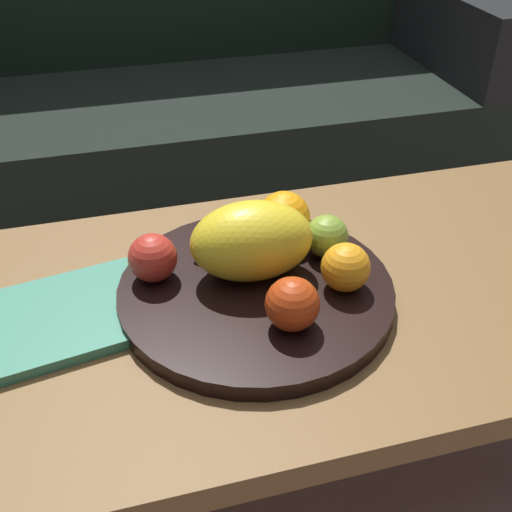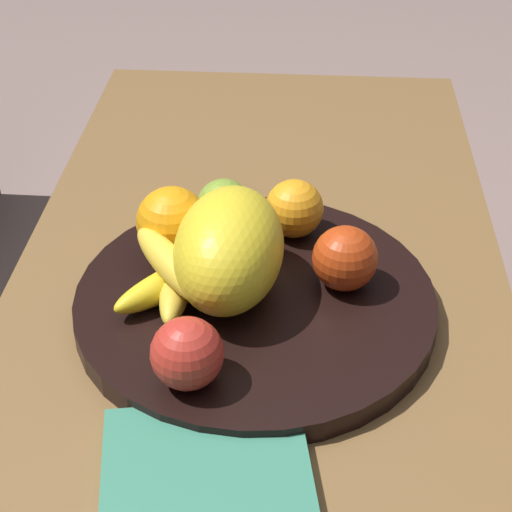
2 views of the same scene
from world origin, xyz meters
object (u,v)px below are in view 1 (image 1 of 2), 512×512
couch (187,112)px  melon_large_front (252,241)px  fruit_bowl (256,292)px  orange_left (284,218)px  apple_front (327,236)px  apple_left (153,258)px  magazine (55,320)px  coffee_table (288,320)px  banana_bunch (237,238)px  orange_front (346,267)px  apple_right (292,304)px

couch → melon_large_front: 1.07m
fruit_bowl → orange_left: 0.13m
melon_large_front → apple_front: bearing=8.6°
apple_left → apple_front: bearing=-1.9°
couch → fruit_bowl: size_ratio=4.38×
apple_front → magazine: 0.40m
couch → orange_left: size_ratio=20.99×
coffee_table → banana_bunch: banana_bunch is taller
orange_front → banana_bunch: (-0.12, 0.12, -0.01)m
banana_bunch → apple_left: bearing=-166.5°
apple_front → banana_bunch: apple_front is taller
magazine → apple_right: bearing=-30.3°
couch → fruit_bowl: 1.09m
orange_front → orange_left: orange_left is taller
orange_front → magazine: (-0.39, 0.06, -0.05)m
apple_right → melon_large_front: bearing=99.7°
apple_front → apple_left: (-0.25, 0.01, 0.00)m
apple_front → fruit_bowl: bearing=-159.1°
couch → apple_right: (-0.06, -1.16, 0.21)m
orange_front → apple_front: 0.08m
melon_large_front → orange_left: (0.07, 0.07, -0.02)m
coffee_table → melon_large_front: bearing=150.6°
couch → fruit_bowl: couch is taller
coffee_table → melon_large_front: size_ratio=6.66×
fruit_bowl → orange_left: (0.07, 0.10, 0.05)m
apple_right → banana_bunch: bearing=99.2°
couch → melon_large_front: (-0.08, -1.04, 0.24)m
orange_left → banana_bunch: orange_left is taller
coffee_table → apple_left: apple_left is taller
melon_large_front → apple_left: bearing=169.0°
fruit_bowl → couch: bearing=85.7°
apple_right → orange_front: bearing=31.0°
orange_front → orange_left: (-0.05, 0.14, 0.01)m
orange_left → apple_front: size_ratio=1.26×
orange_left → apple_left: orange_left is taller
orange_left → apple_right: size_ratio=1.15×
apple_front → orange_left: bearing=133.2°
melon_large_front → magazine: melon_large_front is taller
couch → orange_front: size_ratio=24.86×
orange_front → melon_large_front: bearing=150.9°
melon_large_front → banana_bunch: bearing=98.2°
orange_front → fruit_bowl: bearing=162.8°
magazine → fruit_bowl: bearing=-13.6°
fruit_bowl → magazine: size_ratio=1.55×
melon_large_front → magazine: (-0.28, -0.01, -0.07)m
apple_front → magazine: apple_front is taller
couch → banana_bunch: couch is taller
banana_bunch → magazine: (-0.27, -0.07, -0.04)m
orange_left → apple_left: (-0.20, -0.04, -0.01)m
orange_left → magazine: size_ratio=0.32×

